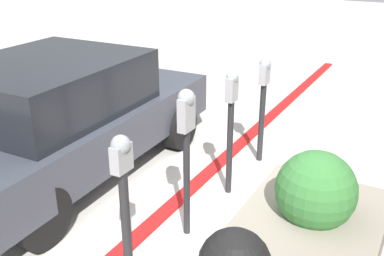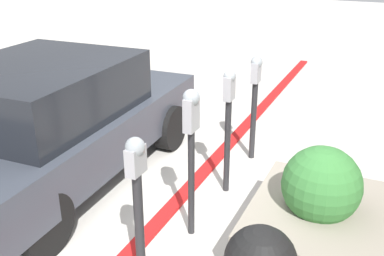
% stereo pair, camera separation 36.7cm
% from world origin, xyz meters
% --- Properties ---
extents(ground_plane, '(40.00, 40.00, 0.00)m').
position_xyz_m(ground_plane, '(0.00, 0.00, 0.00)').
color(ground_plane, beige).
extents(curb_strip, '(13.92, 0.16, 0.04)m').
position_xyz_m(curb_strip, '(0.00, 0.08, 0.02)').
color(curb_strip, red).
rests_on(curb_strip, ground_plane).
extents(parking_meter_nearest, '(0.18, 0.15, 1.42)m').
position_xyz_m(parking_meter_nearest, '(-1.40, -0.26, 0.94)').
color(parking_meter_nearest, '#232326').
rests_on(parking_meter_nearest, ground_plane).
extents(parking_meter_second, '(0.19, 0.16, 1.53)m').
position_xyz_m(parking_meter_second, '(-0.49, -0.30, 1.09)').
color(parking_meter_second, '#232326').
rests_on(parking_meter_second, ground_plane).
extents(parking_meter_middle, '(0.16, 0.14, 1.47)m').
position_xyz_m(parking_meter_middle, '(0.45, -0.32, 0.97)').
color(parking_meter_middle, '#232326').
rests_on(parking_meter_middle, ground_plane).
extents(parking_meter_fourth, '(0.18, 0.15, 1.41)m').
position_xyz_m(parking_meter_fourth, '(1.42, -0.33, 0.94)').
color(parking_meter_fourth, '#232326').
rests_on(parking_meter_fourth, ground_plane).
extents(planter_box, '(1.51, 1.19, 1.09)m').
position_xyz_m(planter_box, '(-0.29, -1.49, 0.39)').
color(planter_box, gray).
rests_on(planter_box, ground_plane).
extents(parked_car_front, '(4.20, 2.12, 1.49)m').
position_xyz_m(parked_car_front, '(-0.11, 1.73, 0.77)').
color(parked_car_front, '#383D47').
rests_on(parked_car_front, ground_plane).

